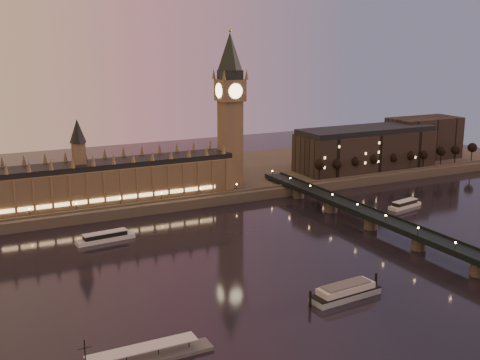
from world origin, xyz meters
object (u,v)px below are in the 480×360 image
object	(u,v)px
moored_barge	(346,292)
pontoon_pier	(145,357)
cruise_boat_a	(105,237)
cruise_boat_b	(405,204)

from	to	relation	value
moored_barge	pontoon_pier	bearing A→B (deg)	-177.93
cruise_boat_a	pontoon_pier	world-z (taller)	pontoon_pier
cruise_boat_b	moored_barge	world-z (taller)	moored_barge
cruise_boat_a	moored_barge	distance (m)	134.80
cruise_boat_b	cruise_boat_a	bearing A→B (deg)	161.75
cruise_boat_b	moored_barge	bearing A→B (deg)	-152.52
moored_barge	pontoon_pier	distance (m)	89.80
moored_barge	cruise_boat_a	bearing A→B (deg)	116.63
cruise_boat_a	pontoon_pier	distance (m)	127.18
cruise_boat_a	cruise_boat_b	distance (m)	186.51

